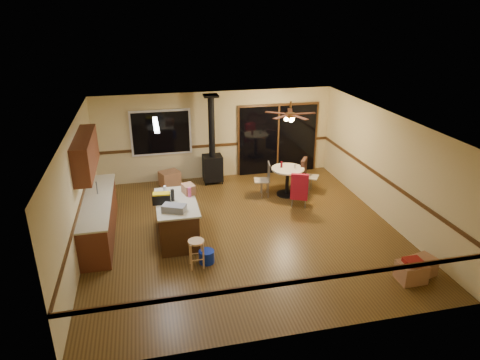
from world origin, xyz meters
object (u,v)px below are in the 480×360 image
object	(u,v)px
blue_bucket	(207,257)
toolbox_black	(162,199)
chair_near	(299,187)
box_under_window	(170,178)
toolbox_grey	(174,208)
chair_left	(266,176)
kitchen_island	(177,220)
bar_stool	(197,254)
wood_stove	(212,159)
box_corner_a	(411,272)
box_corner_b	(423,266)
chair_right	(304,171)
dining_table	(287,177)

from	to	relation	value
blue_bucket	toolbox_black	bearing A→B (deg)	125.40
chair_near	box_under_window	world-z (taller)	chair_near
toolbox_grey	chair_left	size ratio (longest dim) A/B	0.92
kitchen_island	box_under_window	distance (m)	3.11
toolbox_black	box_under_window	xyz separation A→B (m)	(0.35, 3.13, -0.79)
bar_stool	chair_left	size ratio (longest dim) A/B	1.14
wood_stove	chair_left	world-z (taller)	wood_stove
box_corner_a	wood_stove	bearing A→B (deg)	116.89
box_corner_a	blue_bucket	bearing A→B (deg)	158.25
chair_left	toolbox_grey	bearing A→B (deg)	-139.09
chair_left	box_under_window	size ratio (longest dim) A/B	0.96
box_corner_a	box_corner_b	size ratio (longest dim) A/B	1.11
wood_stove	box_under_window	bearing A→B (deg)	177.72
blue_bucket	chair_right	bearing A→B (deg)	43.00
kitchen_island	bar_stool	world-z (taller)	kitchen_island
chair_right	kitchen_island	bearing A→B (deg)	-153.26
box_corner_a	box_corner_b	bearing A→B (deg)	22.54
wood_stove	box_under_window	world-z (taller)	wood_stove
blue_bucket	bar_stool	bearing A→B (deg)	-154.92
box_corner_a	chair_left	bearing A→B (deg)	110.19
kitchen_island	chair_left	bearing A→B (deg)	35.12
toolbox_grey	bar_stool	distance (m)	1.07
chair_near	toolbox_grey	bearing A→B (deg)	-157.76
toolbox_grey	chair_near	world-z (taller)	toolbox_grey
box_corner_b	box_under_window	bearing A→B (deg)	128.71
chair_right	box_corner_b	size ratio (longest dim) A/B	1.56
bar_stool	chair_left	bearing A→B (deg)	52.98
wood_stove	box_corner_a	bearing A→B (deg)	-63.11
blue_bucket	chair_near	distance (m)	3.38
toolbox_grey	blue_bucket	world-z (taller)	toolbox_grey
toolbox_grey	dining_table	size ratio (longest dim) A/B	0.53
chair_right	box_corner_a	distance (m)	4.51
blue_bucket	kitchen_island	bearing A→B (deg)	112.85
toolbox_black	dining_table	world-z (taller)	toolbox_black
kitchen_island	blue_bucket	size ratio (longest dim) A/B	5.30
box_corner_b	toolbox_grey	bearing A→B (deg)	156.57
kitchen_island	toolbox_black	size ratio (longest dim) A/B	4.35
toolbox_grey	chair_right	bearing A→B (deg)	31.87
chair_left	box_corner_a	bearing A→B (deg)	-69.81
bar_stool	wood_stove	bearing A→B (deg)	76.44
kitchen_island	chair_left	world-z (taller)	chair_left
box_corner_a	box_under_window	bearing A→B (deg)	125.85
blue_bucket	chair_near	world-z (taller)	chair_near
toolbox_grey	chair_right	distance (m)	4.45
chair_right	box_under_window	size ratio (longest dim) A/B	1.30
wood_stove	blue_bucket	world-z (taller)	wood_stove
wood_stove	toolbox_black	distance (m)	3.49
kitchen_island	box_corner_b	xyz separation A→B (m)	(4.51, -2.47, -0.27)
chair_right	wood_stove	bearing A→B (deg)	153.54
wood_stove	box_corner_a	distance (m)	6.37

